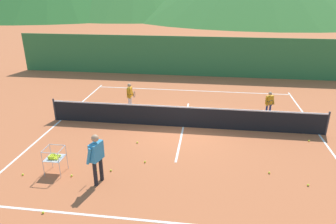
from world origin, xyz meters
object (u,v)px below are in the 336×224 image
at_px(tennis_net, 184,117).
at_px(student_1, 269,102).
at_px(instructor, 96,154).
at_px(tennis_ball_0, 308,185).
at_px(tennis_ball_2, 43,212).
at_px(tennis_ball_6, 145,162).
at_px(tennis_ball_1, 309,141).
at_px(tennis_ball_8, 72,176).
at_px(ball_cart, 54,157).
at_px(tennis_ball_3, 96,171).
at_px(tennis_ball_5, 111,170).
at_px(student_0, 130,94).
at_px(tennis_ball_7, 137,142).
at_px(tennis_ball_11, 269,173).
at_px(tennis_ball_9, 23,175).

bearing_deg(tennis_net, student_1, 24.65).
relative_size(instructor, tennis_ball_0, 24.73).
height_order(tennis_net, tennis_ball_2, tennis_net).
distance_m(student_1, tennis_ball_0, 5.77).
bearing_deg(tennis_ball_6, tennis_ball_1, 21.83).
bearing_deg(tennis_ball_6, tennis_ball_8, -151.87).
distance_m(ball_cart, tennis_ball_6, 3.06).
height_order(instructor, tennis_ball_3, instructor).
distance_m(tennis_ball_5, tennis_ball_8, 1.27).
relative_size(student_0, tennis_ball_3, 20.00).
xyz_separation_m(tennis_ball_1, tennis_ball_3, (-7.74, -3.28, 0.00)).
xyz_separation_m(tennis_ball_0, tennis_ball_3, (-6.85, -0.10, 0.00)).
xyz_separation_m(tennis_ball_5, tennis_ball_7, (0.42, 2.12, 0.00)).
relative_size(tennis_ball_5, tennis_ball_11, 1.00).
bearing_deg(tennis_ball_9, student_1, 35.75).
relative_size(ball_cart, tennis_ball_5, 13.22).
distance_m(instructor, tennis_ball_3, 1.18).
relative_size(tennis_ball_2, tennis_ball_3, 1.00).
height_order(student_1, ball_cart, student_1).
height_order(tennis_net, tennis_ball_11, tennis_net).
distance_m(tennis_ball_0, tennis_ball_2, 7.91).
distance_m(student_0, tennis_ball_5, 5.88).
bearing_deg(tennis_ball_11, student_1, 81.61).
relative_size(student_0, tennis_ball_6, 20.00).
xyz_separation_m(tennis_net, tennis_ball_0, (4.26, -3.91, -0.47)).
bearing_deg(tennis_ball_9, tennis_ball_2, -45.85).
height_order(tennis_net, tennis_ball_3, tennis_net).
xyz_separation_m(tennis_net, tennis_ball_8, (-3.29, -4.41, -0.47)).
bearing_deg(student_1, tennis_ball_1, -64.29).
bearing_deg(tennis_ball_5, tennis_ball_9, -167.34).
bearing_deg(instructor, student_0, 95.30).
bearing_deg(tennis_ball_2, tennis_net, 62.05).
relative_size(tennis_ball_2, tennis_ball_11, 1.00).
bearing_deg(tennis_ball_6, tennis_ball_9, -160.78).
distance_m(tennis_ball_2, tennis_ball_8, 1.82).
relative_size(tennis_ball_9, tennis_ball_11, 1.00).
height_order(tennis_ball_7, tennis_ball_9, same).
bearing_deg(tennis_ball_11, student_0, 139.35).
xyz_separation_m(student_1, tennis_ball_8, (-7.22, -6.21, -0.71)).
bearing_deg(tennis_net, tennis_ball_5, -118.13).
xyz_separation_m(ball_cart, tennis_ball_11, (7.08, 0.88, -0.56)).
height_order(ball_cart, tennis_ball_2, ball_cart).
bearing_deg(tennis_ball_8, tennis_ball_6, 28.13).
distance_m(tennis_ball_2, tennis_ball_7, 4.70).
distance_m(tennis_ball_3, tennis_ball_5, 0.49).
bearing_deg(tennis_ball_9, ball_cart, 18.11).
bearing_deg(ball_cart, tennis_ball_5, 9.50).
bearing_deg(tennis_ball_3, tennis_ball_6, 27.55).
bearing_deg(student_0, tennis_ball_8, -93.71).
distance_m(student_0, tennis_ball_8, 6.31).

